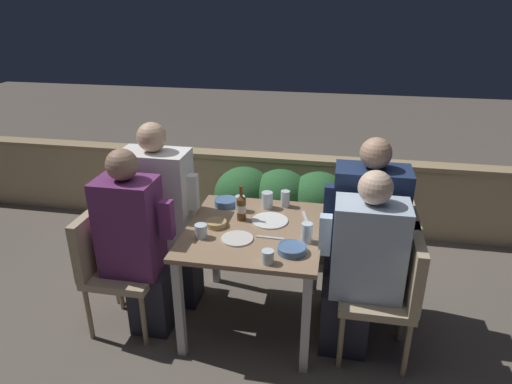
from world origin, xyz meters
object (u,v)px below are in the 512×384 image
Objects in this scene: person_white_polo at (163,217)px; person_navy_jumper at (362,235)px; chair_right_near at (393,285)px; chair_right_far at (390,257)px; person_purple_stripe at (136,244)px; beer_bottle at (241,207)px; chair_left_near at (110,259)px; chair_left_far at (139,236)px; person_blue_shirt at (361,267)px.

person_navy_jumper is (1.33, 0.03, -0.02)m from person_white_polo.
chair_right_near is 0.31m from chair_right_far.
person_purple_stripe is 1.62m from chair_right_far.
chair_right_far is at bearing -0.00° from person_navy_jumper.
chair_left_near is at bearing -159.82° from beer_bottle.
person_purple_stripe is (0.19, -0.00, 0.13)m from chair_left_near.
chair_left_near is 1.00× the size of chair_left_far.
person_blue_shirt is at bearing -92.08° from person_navy_jumper.
person_purple_stripe is 1.37m from person_blue_shirt.
person_blue_shirt is (1.37, 0.04, -0.03)m from person_purple_stripe.
chair_left_near is 0.90m from beer_bottle.
chair_right_near is (1.51, -0.28, -0.16)m from person_white_polo.
chair_left_far is 3.47× the size of beer_bottle.
person_white_polo is 1.61× the size of chair_right_near.
person_blue_shirt is at bearing -10.60° from chair_left_far.
chair_left_far is 1.54m from person_blue_shirt.
person_blue_shirt is at bearing -18.54° from beer_bottle.
beer_bottle reaches higher than chair_right_near.
person_blue_shirt is at bearing 1.57° from person_purple_stripe.
chair_right_far is 0.64× the size of person_navy_jumper.
chair_left_near is 1.00× the size of chair_right_near.
person_white_polo is 0.57m from beer_bottle.
person_navy_jumper reaches higher than chair_left_near.
chair_right_near is at bearing -59.74° from person_navy_jumper.
person_white_polo is at bearing -178.86° from chair_right_far.
person_purple_stripe is 0.70m from beer_bottle.
chair_left_far is 0.80m from beer_bottle.
person_blue_shirt is at bearing -122.89° from chair_right_far.
person_purple_stripe is at bearing -154.18° from beer_bottle.
chair_left_near is 0.64× the size of person_navy_jumper.
chair_left_near is 0.32m from chair_left_far.
beer_bottle is (0.74, -0.03, 0.30)m from chair_left_far.
chair_right_near is at bearing -10.57° from person_white_polo.
person_purple_stripe is 0.33m from person_white_polo.
person_navy_jumper is at bearing 4.12° from beer_bottle.
person_blue_shirt is 5.07× the size of beer_bottle.
person_blue_shirt is (1.32, -0.28, -0.06)m from person_white_polo.
beer_bottle reaches higher than chair_left_near.
chair_right_far is 1.01m from beer_bottle.
chair_left_near and chair_left_far have the same top height.
chair_right_far is (1.71, 0.03, 0.00)m from chair_left_far.
person_purple_stripe reaches higher than chair_left_far.
person_white_polo is at bearing 0.00° from chair_left_far.
person_blue_shirt reaches higher than beer_bottle.
chair_left_far is (0.06, 0.32, 0.00)m from chair_left_near.
person_navy_jumper is at bearing 14.19° from person_purple_stripe.
person_purple_stripe is 1.57m from chair_right_near.
person_blue_shirt is at bearing -12.08° from person_white_polo.
person_navy_jumper is at bearing 120.26° from chair_right_near.
person_blue_shirt reaches higher than chair_right_far.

